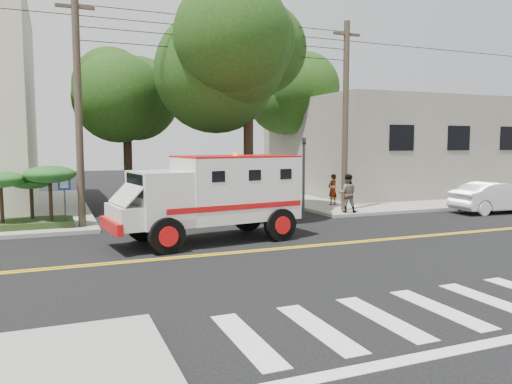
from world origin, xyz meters
name	(u,v)px	position (x,y,z in m)	size (l,w,h in m)	color
ground	(279,249)	(0.00, 0.00, 0.00)	(100.00, 100.00, 0.00)	black
sidewalk_ne	(377,192)	(13.50, 13.50, 0.07)	(17.00, 17.00, 0.15)	gray
building_right	(392,146)	(15.00, 14.00, 3.15)	(14.00, 12.00, 6.00)	slate
utility_pole_left	(79,113)	(-5.60, 6.00, 4.50)	(0.28, 0.28, 9.00)	#382D23
utility_pole_right	(345,119)	(6.30, 6.20, 4.50)	(0.28, 0.28, 9.00)	#382D23
tree_main	(260,54)	(1.94, 6.21, 7.20)	(6.08, 5.70, 9.85)	black
tree_left	(133,96)	(-2.68, 11.79, 5.73)	(4.48, 4.20, 7.70)	black
tree_right	(301,102)	(8.84, 15.77, 6.09)	(4.80, 4.50, 8.20)	black
traffic_signal	(304,169)	(3.80, 5.60, 2.23)	(0.15, 0.18, 3.60)	#3F3F42
accessibility_sign	(65,195)	(-6.20, 6.17, 1.37)	(0.45, 0.10, 2.02)	#3F3F42
palm_planter	(29,188)	(-7.44, 6.62, 1.65)	(3.52, 2.63, 2.36)	#1E3314
armored_truck	(214,193)	(-1.50, 2.05, 1.67)	(6.69, 3.32, 2.93)	silver
parked_sedan	(496,197)	(13.23, 3.62, 0.74)	(1.57, 4.51, 1.49)	silver
pedestrian_a	(333,189)	(6.88, 8.22, 0.95)	(0.59, 0.39, 1.61)	gray
pedestrian_b	(347,193)	(6.04, 5.50, 1.04)	(0.87, 0.68, 1.78)	gray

